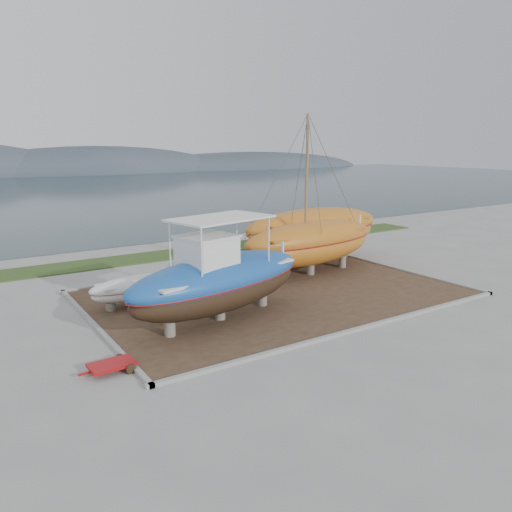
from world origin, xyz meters
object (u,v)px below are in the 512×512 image
orange_bare_hull (314,236)px  red_trailer (112,367)px  white_dinghy (137,291)px  blue_caique (219,269)px  orange_sailboat (312,197)px

orange_bare_hull → red_trailer: (-15.87, -8.65, -1.59)m
white_dinghy → orange_bare_hull: 12.93m
blue_caique → orange_bare_hull: bearing=18.1°
orange_sailboat → orange_bare_hull: orange_sailboat is taller
orange_bare_hull → blue_caique: bearing=-149.3°
blue_caique → orange_sailboat: size_ratio=0.97×
orange_bare_hull → red_trailer: orange_bare_hull is taller
blue_caique → white_dinghy: size_ratio=2.05×
blue_caique → red_trailer: size_ratio=4.17×
red_trailer → white_dinghy: bearing=60.8°
white_dinghy → red_trailer: size_ratio=2.03×
blue_caique → orange_sailboat: (8.18, 3.83, 2.30)m
orange_sailboat → orange_bare_hull: 4.32m
orange_bare_hull → red_trailer: bearing=-151.8°
red_trailer → orange_sailboat: bearing=22.2°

